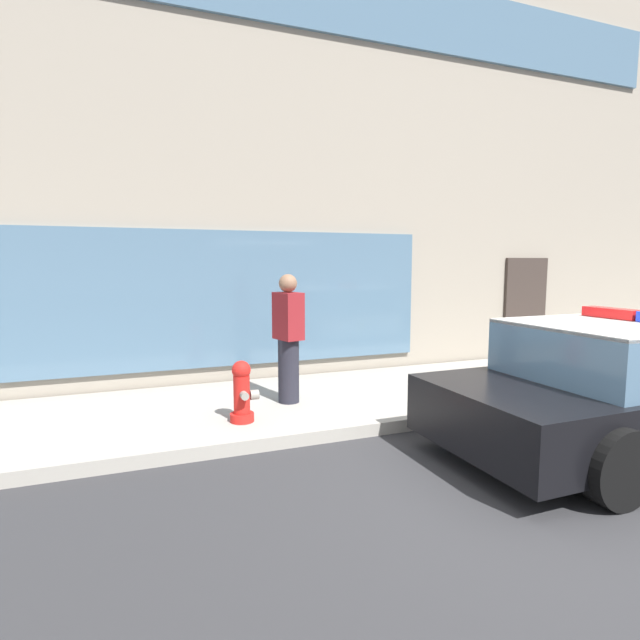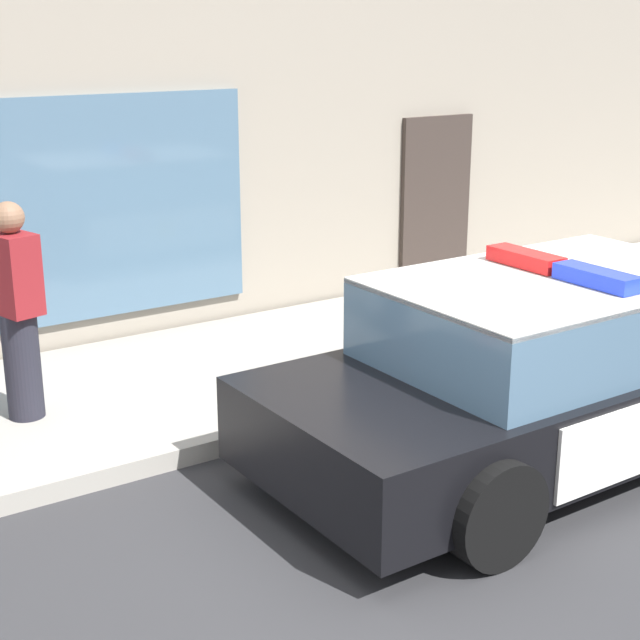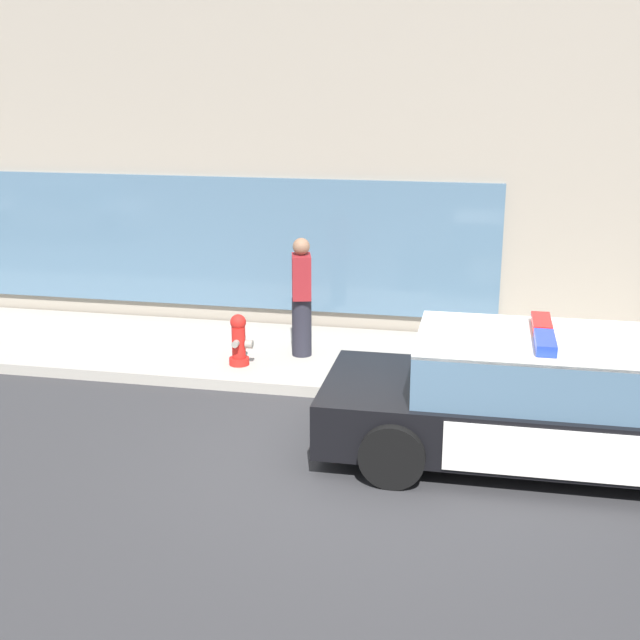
% 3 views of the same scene
% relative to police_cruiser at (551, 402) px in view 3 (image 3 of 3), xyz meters
% --- Properties ---
extents(ground, '(48.00, 48.00, 0.00)m').
position_rel_police_cruiser_xyz_m(ground, '(-2.00, -0.61, -0.68)').
color(ground, '#303033').
extents(sidewalk, '(48.00, 2.70, 0.15)m').
position_rel_police_cruiser_xyz_m(sidewalk, '(-2.00, 2.62, -0.60)').
color(sidewalk, '#A39E93').
rests_on(sidewalk, ground).
extents(storefront_building, '(22.05, 10.94, 8.54)m').
position_rel_police_cruiser_xyz_m(storefront_building, '(-4.53, 9.44, 3.59)').
color(storefront_building, gray).
rests_on(storefront_building, ground).
extents(police_cruiser, '(5.02, 2.11, 1.49)m').
position_rel_police_cruiser_xyz_m(police_cruiser, '(0.00, 0.00, 0.00)').
color(police_cruiser, black).
rests_on(police_cruiser, ground).
extents(fire_hydrant, '(0.34, 0.39, 0.73)m').
position_rel_police_cruiser_xyz_m(fire_hydrant, '(-4.07, 1.92, -0.18)').
color(fire_hydrant, red).
rests_on(fire_hydrant, sidewalk).
extents(pedestrian_on_sidewalk, '(0.35, 0.45, 1.71)m').
position_rel_police_cruiser_xyz_m(pedestrian_on_sidewalk, '(-3.31, 2.51, 0.33)').
color(pedestrian_on_sidewalk, '#23232D').
rests_on(pedestrian_on_sidewalk, sidewalk).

